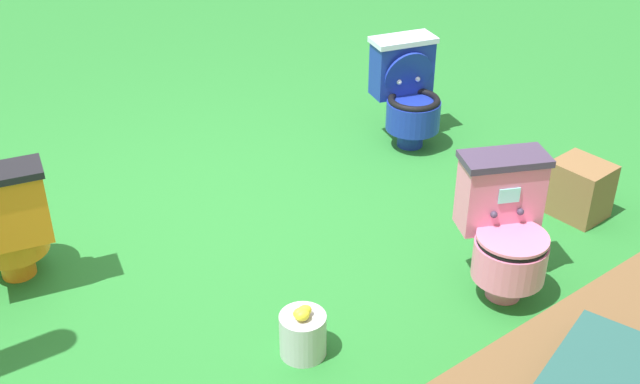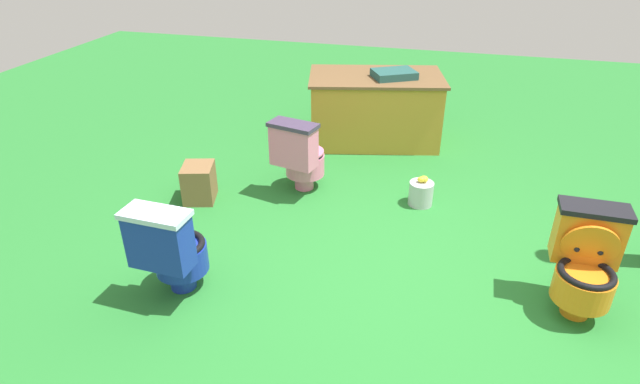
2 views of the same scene
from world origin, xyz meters
The scene contains 6 objects.
ground centered at (0.00, 0.00, 0.00)m, with size 14.00×14.00×0.00m, color #26752D.
toilet_pink centered at (-1.09, 1.09, 0.37)m, with size 0.50×0.57×0.73m.
toilet_blue centered at (-1.49, -0.57, 0.37)m, with size 0.44×0.51×0.73m.
toilet_orange centered at (1.18, 0.00, 0.37)m, with size 0.44×0.50×0.73m.
small_crate centered at (-1.94, 0.69, 0.17)m, with size 0.31×0.27×0.34m, color brown.
lemon_bucket centered at (0.04, 1.13, 0.12)m, with size 0.22×0.22×0.28m.
Camera 1 is at (1.14, 3.73, 2.57)m, focal length 44.61 mm.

